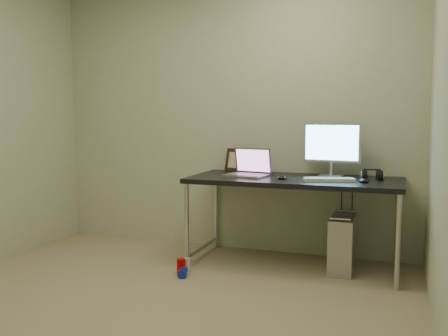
% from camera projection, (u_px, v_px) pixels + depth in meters
% --- Properties ---
extents(floor, '(3.50, 3.50, 0.00)m').
position_uv_depth(floor, '(140.00, 314.00, 3.20)').
color(floor, tan).
rests_on(floor, ground).
extents(wall_back, '(3.50, 0.02, 2.50)m').
position_uv_depth(wall_back, '(230.00, 118.00, 4.70)').
color(wall_back, beige).
rests_on(wall_back, ground).
extents(wall_right, '(0.02, 3.50, 2.50)m').
position_uv_depth(wall_right, '(447.00, 119.00, 2.48)').
color(wall_right, beige).
rests_on(wall_right, ground).
extents(desk, '(1.75, 0.77, 0.75)m').
position_uv_depth(desk, '(294.00, 186.00, 4.17)').
color(desk, black).
rests_on(desk, ground).
extents(tower_computer, '(0.19, 0.43, 0.48)m').
position_uv_depth(tower_computer, '(342.00, 244.00, 4.07)').
color(tower_computer, '#B3B2B7').
rests_on(tower_computer, ground).
extents(cable_a, '(0.01, 0.16, 0.69)m').
position_uv_depth(cable_a, '(342.00, 215.00, 4.39)').
color(cable_a, black).
rests_on(cable_a, ground).
extents(cable_b, '(0.02, 0.11, 0.71)m').
position_uv_depth(cable_b, '(352.00, 218.00, 4.34)').
color(cable_b, black).
rests_on(cable_b, ground).
extents(can_red, '(0.09, 0.09, 0.12)m').
position_uv_depth(can_red, '(181.00, 266.00, 4.01)').
color(can_red, red).
rests_on(can_red, ground).
extents(can_white, '(0.07, 0.07, 0.11)m').
position_uv_depth(can_white, '(187.00, 265.00, 4.06)').
color(can_white, silver).
rests_on(can_white, ground).
extents(can_blue, '(0.10, 0.14, 0.07)m').
position_uv_depth(can_blue, '(183.00, 272.00, 3.94)').
color(can_blue, '#0D289E').
rests_on(can_blue, ground).
extents(laptop, '(0.39, 0.34, 0.24)m').
position_uv_depth(laptop, '(249.00, 170.00, 4.29)').
color(laptop, silver).
rests_on(laptop, desk).
extents(monitor, '(0.49, 0.16, 0.46)m').
position_uv_depth(monitor, '(332.00, 145.00, 4.24)').
color(monitor, silver).
rests_on(monitor, desk).
extents(keyboard, '(0.42, 0.23, 0.02)m').
position_uv_depth(keyboard, '(329.00, 180.00, 3.95)').
color(keyboard, silver).
rests_on(keyboard, desk).
extents(mouse_right, '(0.09, 0.13, 0.04)m').
position_uv_depth(mouse_right, '(364.00, 180.00, 3.87)').
color(mouse_right, black).
rests_on(mouse_right, desk).
extents(mouse_left, '(0.08, 0.12, 0.04)m').
position_uv_depth(mouse_left, '(282.00, 176.00, 4.09)').
color(mouse_left, black).
rests_on(mouse_left, desk).
extents(headphones, '(0.19, 0.11, 0.11)m').
position_uv_depth(headphones, '(372.00, 176.00, 4.02)').
color(headphones, black).
rests_on(headphones, desk).
extents(picture_frame, '(0.27, 0.16, 0.21)m').
position_uv_depth(picture_frame, '(238.00, 160.00, 4.63)').
color(picture_frame, black).
rests_on(picture_frame, desk).
extents(webcam, '(0.05, 0.04, 0.13)m').
position_uv_depth(webcam, '(264.00, 162.00, 4.56)').
color(webcam, silver).
rests_on(webcam, desk).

